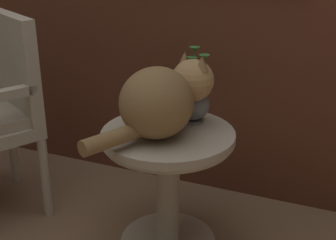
% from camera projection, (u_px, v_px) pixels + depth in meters
% --- Properties ---
extents(wicker_side_table, '(0.54, 0.54, 0.55)m').
position_uv_depth(wicker_side_table, '(168.00, 169.00, 1.92)').
color(wicker_side_table, '#B2A893').
rests_on(wicker_side_table, ground_plane).
extents(cat, '(0.37, 0.58, 0.29)m').
position_uv_depth(cat, '(162.00, 99.00, 1.78)').
color(cat, olive).
rests_on(cat, wicker_side_table).
extents(pewter_vase_with_ivy, '(0.13, 0.13, 0.31)m').
position_uv_depth(pewter_vase_with_ivy, '(194.00, 100.00, 1.92)').
color(pewter_vase_with_ivy, slate).
rests_on(pewter_vase_with_ivy, wicker_side_table).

